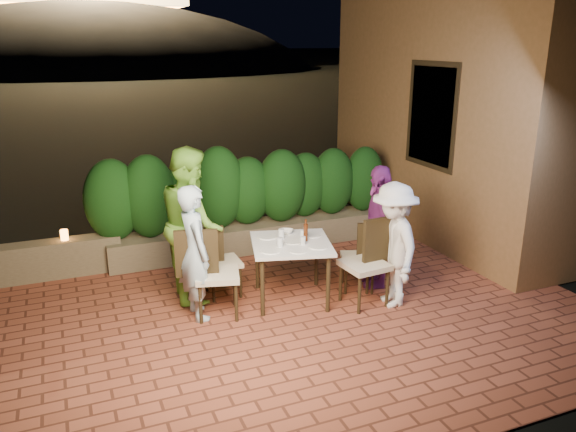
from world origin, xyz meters
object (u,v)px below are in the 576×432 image
diner_blue (195,252)px  diner_green (192,223)px  chair_left_back (223,261)px  chair_right_front (365,263)px  beer_bottle (306,230)px  parapet_lamp (64,235)px  chair_left_front (217,273)px  diner_purple (379,226)px  bowl (286,232)px  dining_table (291,271)px  diner_white (393,245)px  chair_right_back (358,256)px

diner_blue → diner_green: 0.61m
chair_left_back → chair_right_front: (1.50, -0.89, 0.08)m
chair_left_back → diner_green: size_ratio=0.48×
beer_bottle → chair_right_front: (0.59, -0.41, -0.36)m
chair_right_front → parapet_lamp: bearing=-40.5°
chair_left_front → diner_purple: bearing=16.2°
bowl → chair_left_back: size_ratio=0.19×
dining_table → parapet_lamp: 3.14m
chair_left_back → parapet_lamp: chair_left_back is taller
bowl → diner_blue: bearing=-166.1°
bowl → diner_blue: 1.26m
chair_left_front → parapet_lamp: (-1.58, 1.91, 0.04)m
bowl → diner_purple: 1.19m
diner_green → parapet_lamp: bearing=53.0°
chair_left_front → diner_green: diner_green is taller
beer_bottle → diner_purple: (1.03, 0.03, -0.09)m
bowl → diner_green: diner_green is taller
beer_bottle → diner_green: diner_green is taller
bowl → diner_purple: size_ratio=0.11×
diner_white → chair_right_front: bearing=-100.7°
diner_purple → parapet_lamp: bearing=-96.8°
beer_bottle → diner_green: 1.39m
chair_left_front → diner_white: 2.08m
diner_blue → parapet_lamp: bearing=32.4°
bowl → chair_left_front: bearing=-159.5°
chair_left_back → diner_blue: (-0.43, -0.43, 0.33)m
dining_table → diner_blue: diner_blue is taller
dining_table → chair_left_back: size_ratio=1.02×
bowl → diner_green: 1.17m
dining_table → chair_left_front: size_ratio=0.88×
chair_right_back → diner_white: 0.64m
chair_right_front → chair_right_back: bearing=-114.6°
chair_left_front → diner_green: 0.78m
bowl → chair_right_front: bearing=-47.4°
chair_left_front → diner_blue: diner_blue is taller
beer_bottle → diner_purple: 1.04m
bowl → parapet_lamp: 3.01m
diner_white → diner_purple: (0.14, 0.56, 0.04)m
dining_table → bowl: size_ratio=5.29×
chair_left_back → diner_blue: size_ratio=0.58×
chair_right_front → diner_purple: bearing=-140.5°
beer_bottle → chair_left_back: (-0.91, 0.48, -0.43)m
beer_bottle → bowl: 0.38m
diner_white → diner_purple: size_ratio=0.95×
chair_right_back → diner_purple: size_ratio=0.55×
chair_left_back → dining_table: bearing=-32.1°
chair_left_back → parapet_lamp: (-1.78, 1.41, 0.12)m
dining_table → diner_purple: (1.21, 0.01, 0.42)m
chair_right_front → diner_green: 2.14m
dining_table → diner_white: 1.27m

